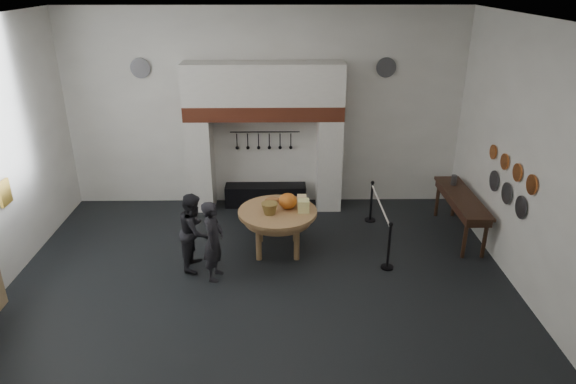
{
  "coord_description": "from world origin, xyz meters",
  "views": [
    {
      "loc": [
        0.37,
        -7.46,
        5.15
      ],
      "look_at": [
        0.5,
        1.35,
        1.35
      ],
      "focal_mm": 32.0,
      "sensor_mm": 36.0,
      "label": 1
    }
  ],
  "objects_px": {
    "visitor_near": "(213,241)",
    "barrier_post_far": "(371,202)",
    "iron_range": "(266,195)",
    "barrier_post_near": "(389,247)",
    "work_table": "(278,212)",
    "side_table": "(462,197)",
    "visitor_far": "(194,231)"
  },
  "relations": [
    {
      "from": "visitor_near",
      "to": "barrier_post_far",
      "type": "xyz_separation_m",
      "value": [
        3.2,
        2.27,
        -0.3
      ]
    },
    {
      "from": "iron_range",
      "to": "barrier_post_near",
      "type": "height_order",
      "value": "barrier_post_near"
    },
    {
      "from": "work_table",
      "to": "iron_range",
      "type": "bearing_deg",
      "value": 97.79
    },
    {
      "from": "side_table",
      "to": "barrier_post_near",
      "type": "xyz_separation_m",
      "value": [
        -1.74,
        -1.31,
        -0.42
      ]
    },
    {
      "from": "visitor_near",
      "to": "barrier_post_far",
      "type": "height_order",
      "value": "visitor_near"
    },
    {
      "from": "barrier_post_near",
      "to": "barrier_post_far",
      "type": "xyz_separation_m",
      "value": [
        0.0,
        2.0,
        0.0
      ]
    },
    {
      "from": "work_table",
      "to": "barrier_post_far",
      "type": "height_order",
      "value": "barrier_post_far"
    },
    {
      "from": "visitor_far",
      "to": "barrier_post_near",
      "type": "relative_size",
      "value": 1.65
    },
    {
      "from": "barrier_post_near",
      "to": "visitor_far",
      "type": "bearing_deg",
      "value": 177.89
    },
    {
      "from": "iron_range",
      "to": "work_table",
      "type": "xyz_separation_m",
      "value": [
        0.3,
        -2.17,
        0.59
      ]
    },
    {
      "from": "work_table",
      "to": "side_table",
      "type": "distance_m",
      "value": 3.85
    },
    {
      "from": "work_table",
      "to": "barrier_post_near",
      "type": "xyz_separation_m",
      "value": [
        2.06,
        -0.72,
        -0.39
      ]
    },
    {
      "from": "visitor_far",
      "to": "barrier_post_far",
      "type": "xyz_separation_m",
      "value": [
        3.6,
        1.87,
        -0.29
      ]
    },
    {
      "from": "work_table",
      "to": "visitor_near",
      "type": "distance_m",
      "value": 1.5
    },
    {
      "from": "work_table",
      "to": "visitor_near",
      "type": "xyz_separation_m",
      "value": [
        -1.13,
        -0.98,
        -0.09
      ]
    },
    {
      "from": "visitor_near",
      "to": "barrier_post_near",
      "type": "relative_size",
      "value": 1.68
    },
    {
      "from": "barrier_post_far",
      "to": "work_table",
      "type": "bearing_deg",
      "value": -148.11
    },
    {
      "from": "work_table",
      "to": "visitor_far",
      "type": "relative_size",
      "value": 1.04
    },
    {
      "from": "side_table",
      "to": "work_table",
      "type": "bearing_deg",
      "value": -171.17
    },
    {
      "from": "barrier_post_near",
      "to": "side_table",
      "type": "bearing_deg",
      "value": 36.92
    },
    {
      "from": "visitor_near",
      "to": "side_table",
      "type": "height_order",
      "value": "visitor_near"
    },
    {
      "from": "work_table",
      "to": "side_table",
      "type": "xyz_separation_m",
      "value": [
        3.8,
        0.59,
        0.03
      ]
    },
    {
      "from": "iron_range",
      "to": "side_table",
      "type": "xyz_separation_m",
      "value": [
        4.1,
        -1.58,
        0.62
      ]
    },
    {
      "from": "visitor_far",
      "to": "barrier_post_far",
      "type": "distance_m",
      "value": 4.06
    },
    {
      "from": "iron_range",
      "to": "side_table",
      "type": "bearing_deg",
      "value": -21.11
    },
    {
      "from": "iron_range",
      "to": "visitor_far",
      "type": "bearing_deg",
      "value": -114.17
    },
    {
      "from": "iron_range",
      "to": "visitor_near",
      "type": "height_order",
      "value": "visitor_near"
    },
    {
      "from": "iron_range",
      "to": "barrier_post_far",
      "type": "distance_m",
      "value": 2.53
    },
    {
      "from": "visitor_far",
      "to": "iron_range",
      "type": "bearing_deg",
      "value": -19.44
    },
    {
      "from": "work_table",
      "to": "side_table",
      "type": "bearing_deg",
      "value": 8.83
    },
    {
      "from": "iron_range",
      "to": "visitor_near",
      "type": "relative_size",
      "value": 1.26
    },
    {
      "from": "work_table",
      "to": "barrier_post_near",
      "type": "bearing_deg",
      "value": -19.14
    }
  ]
}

